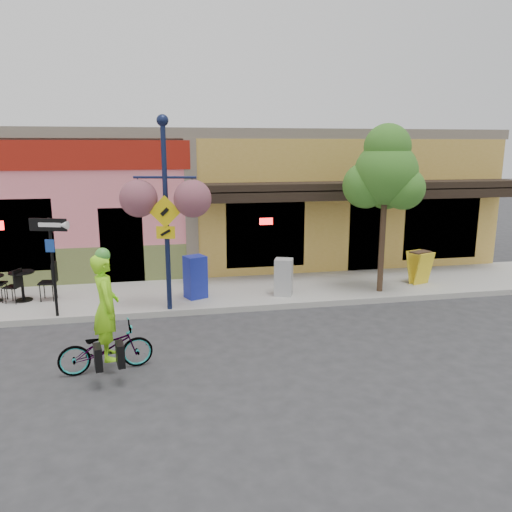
% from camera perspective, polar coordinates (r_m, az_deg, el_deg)
% --- Properties ---
extents(ground, '(90.00, 90.00, 0.00)m').
position_cam_1_polar(ground, '(11.87, -1.05, -7.19)').
color(ground, '#2D2D30').
rests_on(ground, ground).
extents(sidewalk, '(24.00, 3.00, 0.15)m').
position_cam_1_polar(sidewalk, '(13.72, -2.54, -4.14)').
color(sidewalk, '#9E9B93').
rests_on(sidewalk, ground).
extents(curb, '(24.00, 0.12, 0.15)m').
position_cam_1_polar(curb, '(12.36, -1.51, -6.02)').
color(curb, '#A8A59E').
rests_on(curb, ground).
extents(building, '(18.20, 8.20, 4.50)m').
position_cam_1_polar(building, '(18.69, -5.21, 7.05)').
color(building, pink).
rests_on(building, ground).
extents(bicycle, '(1.74, 0.87, 0.87)m').
position_cam_1_polar(bicycle, '(9.52, -16.78, -10.02)').
color(bicycle, maroon).
rests_on(bicycle, ground).
extents(cyclist_rider, '(0.58, 0.77, 1.92)m').
position_cam_1_polar(cyclist_rider, '(9.33, -16.68, -7.05)').
color(cyclist_rider, '#96FB1A').
rests_on(cyclist_rider, ground).
extents(lamp_post, '(1.55, 0.91, 4.55)m').
position_cam_1_polar(lamp_post, '(11.78, -10.23, 4.61)').
color(lamp_post, '#131C3E').
rests_on(lamp_post, sidewalk).
extents(one_way_sign, '(0.89, 0.45, 2.28)m').
position_cam_1_polar(one_way_sign, '(12.19, -22.16, -1.27)').
color(one_way_sign, black).
rests_on(one_way_sign, sidewalk).
extents(cafe_set_right, '(1.73, 1.00, 0.99)m').
position_cam_1_polar(cafe_set_right, '(13.90, -25.15, -2.69)').
color(cafe_set_right, black).
rests_on(cafe_set_right, sidewalk).
extents(newspaper_box_blue, '(0.63, 0.60, 1.10)m').
position_cam_1_polar(newspaper_box_blue, '(12.92, -6.94, -2.39)').
color(newspaper_box_blue, '#1A269C').
rests_on(newspaper_box_blue, sidewalk).
extents(newspaper_box_grey, '(0.57, 0.55, 0.97)m').
position_cam_1_polar(newspaper_box_grey, '(13.09, 3.17, -2.42)').
color(newspaper_box_grey, '#A7A7A7').
rests_on(newspaper_box_grey, sidewalk).
extents(street_tree, '(2.11, 2.11, 4.47)m').
position_cam_1_polar(street_tree, '(13.53, 14.41, 5.24)').
color(street_tree, '#3D7A26').
rests_on(street_tree, sidewalk).
extents(sandwich_board, '(0.67, 0.57, 0.94)m').
position_cam_1_polar(sandwich_board, '(14.80, 18.68, -1.37)').
color(sandwich_board, yellow).
rests_on(sandwich_board, sidewalk).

